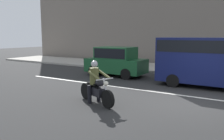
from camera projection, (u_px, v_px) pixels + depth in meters
ground_plane at (192, 103)px, 8.76m from camera, size 80.00×80.00×0.00m
sidewalk_slab at (221, 73)px, 15.48m from camera, size 40.00×4.40×0.14m
lane_marking_stripe at (181, 95)px, 9.87m from camera, size 18.00×0.14×0.01m
motorcycle_with_rider_olive at (96, 86)px, 8.63m from camera, size 2.02×0.99×1.59m
parked_hatchback_forest_green at (116, 61)px, 14.50m from camera, size 3.70×1.76×1.80m
parked_van_navy at (210, 59)px, 11.21m from camera, size 4.86×1.96×2.40m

